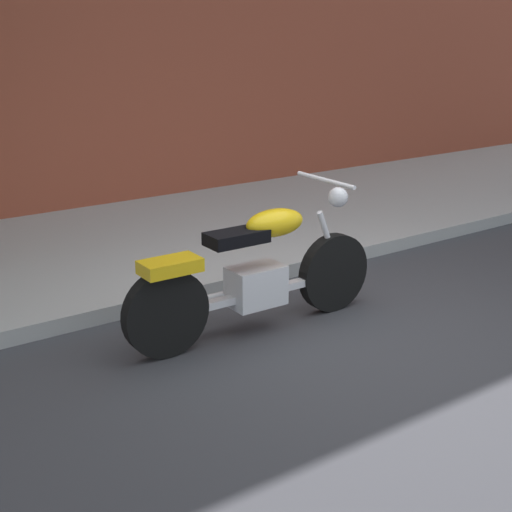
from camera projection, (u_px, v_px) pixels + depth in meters
name	position (u px, v px, depth m)	size (l,w,h in m)	color
ground_plane	(349.00, 335.00, 5.76)	(60.00, 60.00, 0.00)	#38383D
sidewalk	(167.00, 239.00, 8.07)	(22.58, 3.34, 0.14)	#A3A3A3
motorcycle	(255.00, 274.00, 5.70)	(2.29, 0.70, 1.18)	black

